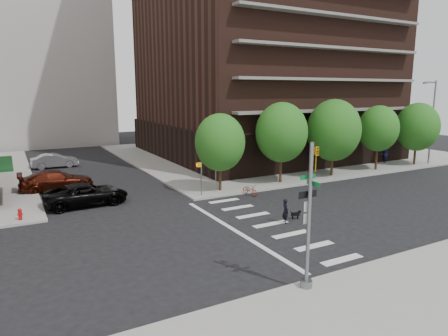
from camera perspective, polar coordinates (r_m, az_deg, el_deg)
The scene contains 19 objects.
ground at distance 23.43m, azimuth 0.57°, elevation -9.17°, with size 120.00×120.00×0.00m, color black.
sidewalk_ne at distance 53.50m, azimuth 7.54°, elevation 2.31°, with size 39.00×33.00×0.15m, color gray.
crosswalk at distance 24.52m, azimuth 5.13°, elevation -8.27°, with size 3.85×13.00×0.01m.
tree_a at distance 31.63m, azimuth -0.57°, elevation 3.67°, with size 4.00×4.00×5.90m.
tree_b at distance 34.77m, azimuth 8.22°, elevation 5.06°, with size 4.50×4.50×6.65m.
tree_c at distance 38.66m, azimuth 15.41°, elevation 5.22°, with size 5.00×5.00×6.80m.
tree_d at distance 43.03m, azimuth 21.20°, elevation 5.28°, with size 4.00×4.00×6.20m.
tree_e at distance 47.76m, azimuth 25.90°, elevation 5.30°, with size 4.50×4.50×6.35m.
traffic_signal at distance 16.47m, azimuth 12.04°, elevation -8.33°, with size 0.90×0.75×6.00m.
pedestrian_signal at distance 30.73m, azimuth -2.83°, elevation -0.70°, with size 2.18×0.67×2.60m.
fire_hydrant at distance 28.04m, azimuth -27.13°, elevation -5.82°, with size 0.24×0.24×0.73m.
streetlamp at distance 49.01m, azimuth 27.54°, elevation 6.51°, with size 2.14×0.22×9.00m.
parked_car_black at distance 30.18m, azimuth -19.05°, elevation -3.57°, with size 5.76×2.66×1.60m, color black.
parked_car_maroon at distance 35.49m, azimuth -22.81°, elevation -1.66°, with size 5.73×2.33×1.66m, color #3F1209.
parked_car_silver at distance 46.02m, azimuth -23.02°, elevation 0.98°, with size 4.66×1.62×1.53m, color #999AA0.
scooter at distance 31.39m, azimuth 3.73°, elevation -3.11°, with size 0.58×1.66×0.87m, color #A1290A.
dog_walker at distance 25.04m, azimuth 8.77°, elevation -6.11°, with size 0.37×0.56×1.54m, color black.
dog at distance 26.04m, azimuth 10.23°, elevation -6.48°, with size 0.64×0.32×0.54m.
pedestrian_far at distance 48.23m, azimuth 21.96°, elevation 1.87°, with size 0.71×0.92×1.88m, color navy.
Camera 1 is at (-10.71, -19.21, 8.08)m, focal length 32.00 mm.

